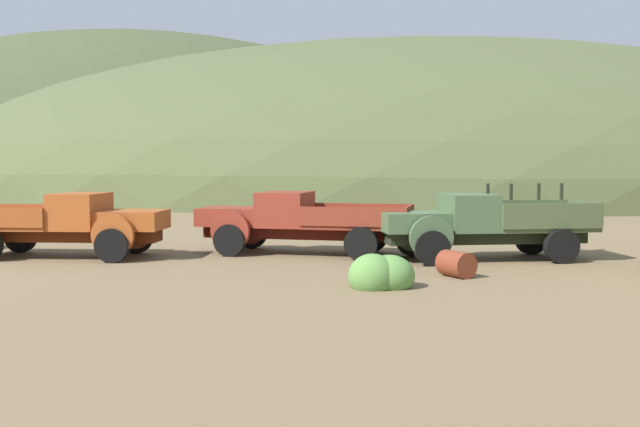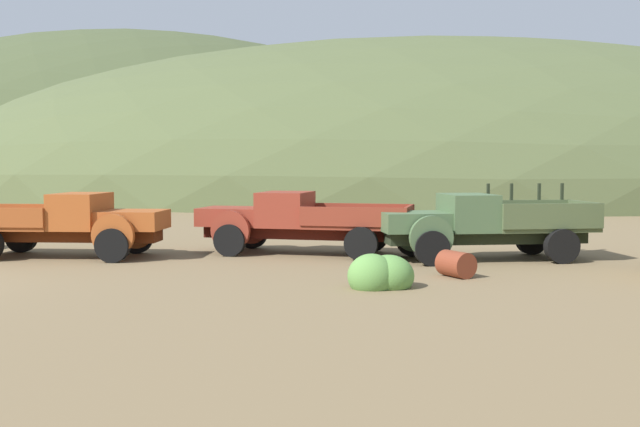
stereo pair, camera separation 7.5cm
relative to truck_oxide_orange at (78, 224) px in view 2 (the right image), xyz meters
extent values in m
ellipsoid|color=#424C2D|center=(-28.12, 77.94, -0.99)|extent=(93.43, 55.87, 41.24)
ellipsoid|color=#4C5633|center=(11.47, 59.04, -0.99)|extent=(100.02, 83.20, 29.54)
cube|color=#51220D|center=(-0.47, -0.01, -0.33)|extent=(5.73, 1.02, 0.36)
cube|color=#A34C1E|center=(1.64, 0.03, 0.13)|extent=(1.83, 1.68, 0.55)
cube|color=#B7B2A8|center=(2.48, 0.04, 0.10)|extent=(0.10, 1.14, 0.44)
cylinder|color=#A34C1E|center=(1.42, -0.96, -0.23)|extent=(1.20, 0.20, 1.20)
cylinder|color=#A34C1E|center=(1.38, 1.00, -0.23)|extent=(1.20, 0.20, 1.20)
cube|color=#A34C1E|center=(0.08, 0.00, 0.38)|extent=(1.35, 1.92, 1.05)
cube|color=black|center=(0.67, 0.01, 0.59)|extent=(0.07, 1.61, 0.59)
cube|color=#97471E|center=(-2.03, -0.03, -0.09)|extent=(2.92, 2.03, 0.12)
cube|color=#97471E|center=(-2.04, 0.96, 0.25)|extent=(2.89, 0.14, 0.55)
cylinder|color=black|center=(1.42, -1.01, -0.51)|extent=(0.96, 0.29, 0.96)
cylinder|color=black|center=(1.38, 1.06, -0.51)|extent=(0.96, 0.29, 0.96)
cylinder|color=black|center=(-2.29, 1.00, -0.51)|extent=(0.96, 0.29, 0.96)
cube|color=#42140D|center=(6.52, 1.38, -0.33)|extent=(6.23, 1.78, 0.36)
cube|color=maroon|center=(4.27, 1.70, 0.13)|extent=(2.16, 1.92, 0.55)
cube|color=#B7B2A8|center=(3.37, 1.82, 0.10)|extent=(0.24, 1.15, 0.44)
cylinder|color=maroon|center=(4.66, 2.64, -0.23)|extent=(1.21, 0.34, 1.20)
cylinder|color=maroon|center=(4.39, 0.68, -0.23)|extent=(1.21, 0.34, 1.20)
cube|color=maroon|center=(5.94, 1.46, 0.38)|extent=(1.68, 2.10, 1.05)
cube|color=black|center=(5.30, 1.55, 0.59)|extent=(0.27, 1.62, 0.59)
cube|color=maroon|center=(8.18, 1.15, -0.09)|extent=(3.36, 2.41, 0.12)
cube|color=maroon|center=(8.32, 2.14, 0.25)|extent=(3.09, 0.53, 0.55)
cube|color=maroon|center=(8.05, 0.16, 0.25)|extent=(3.09, 0.53, 0.55)
cube|color=maroon|center=(9.66, 0.95, 0.25)|extent=(0.38, 2.00, 0.55)
cylinder|color=black|center=(4.67, 2.69, -0.51)|extent=(0.99, 0.41, 0.96)
cylinder|color=black|center=(4.38, 0.63, -0.51)|extent=(0.99, 0.41, 0.96)
cylinder|color=black|center=(8.59, 2.15, -0.51)|extent=(0.99, 0.41, 0.96)
cylinder|color=black|center=(8.30, 0.08, -0.51)|extent=(0.99, 0.41, 0.96)
cube|color=#232B1B|center=(11.85, 0.53, -0.33)|extent=(5.82, 2.14, 0.36)
cube|color=#47603D|center=(9.78, 0.07, 0.13)|extent=(2.13, 1.97, 0.55)
cube|color=#B7B2A8|center=(8.95, -0.11, 0.10)|extent=(0.32, 1.10, 0.44)
cylinder|color=#47603D|center=(9.81, 1.06, -0.23)|extent=(1.21, 0.44, 1.20)
cylinder|color=#47603D|center=(10.22, -0.81, -0.23)|extent=(1.21, 0.44, 1.20)
cube|color=#47603D|center=(11.32, 0.41, 0.38)|extent=(1.71, 2.10, 1.05)
cube|color=black|center=(10.73, 0.28, 0.59)|extent=(0.39, 1.55, 0.59)
cube|color=#495735|center=(13.39, 0.88, -0.09)|extent=(3.26, 2.52, 0.12)
cube|color=#495735|center=(13.18, 1.82, 0.32)|extent=(2.86, 0.73, 0.70)
cube|color=#495735|center=(13.60, -0.07, 0.32)|extent=(2.86, 0.73, 0.70)
cube|color=#495735|center=(14.75, 1.18, 0.32)|extent=(0.52, 1.91, 0.70)
cube|color=#232B1B|center=(14.31, 2.08, 0.92)|extent=(0.10, 0.10, 0.50)
cube|color=#232B1B|center=(13.60, 1.92, 0.92)|extent=(0.10, 0.10, 0.50)
cube|color=#232B1B|center=(12.75, 1.73, 0.92)|extent=(0.10, 0.10, 0.50)
cube|color=#232B1B|center=(12.04, 1.57, 0.92)|extent=(0.10, 0.10, 0.50)
cylinder|color=black|center=(9.80, 1.11, -0.51)|extent=(1.00, 0.48, 0.96)
cylinder|color=black|center=(10.23, -0.86, -0.51)|extent=(1.00, 0.48, 0.96)
cylinder|color=black|center=(13.40, 1.91, -0.51)|extent=(1.00, 0.48, 0.96)
cylinder|color=black|center=(13.84, -0.05, -0.51)|extent=(1.00, 0.48, 0.96)
cylinder|color=brown|center=(10.70, -2.75, -0.67)|extent=(0.99, 1.05, 0.63)
ellipsoid|color=#5B8E42|center=(9.07, -4.36, -0.73)|extent=(1.15, 1.03, 0.94)
ellipsoid|color=#5B8E42|center=(8.70, -4.52, -0.72)|extent=(1.08, 0.97, 1.00)
ellipsoid|color=#3D702D|center=(0.24, 2.56, -0.78)|extent=(0.70, 0.63, 0.77)
ellipsoid|color=#3D702D|center=(0.34, 2.74, -0.78)|extent=(1.00, 0.90, 0.77)
camera|label=1|loc=(8.95, -20.51, 1.79)|focal=40.80mm
camera|label=2|loc=(9.02, -20.50, 1.79)|focal=40.80mm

